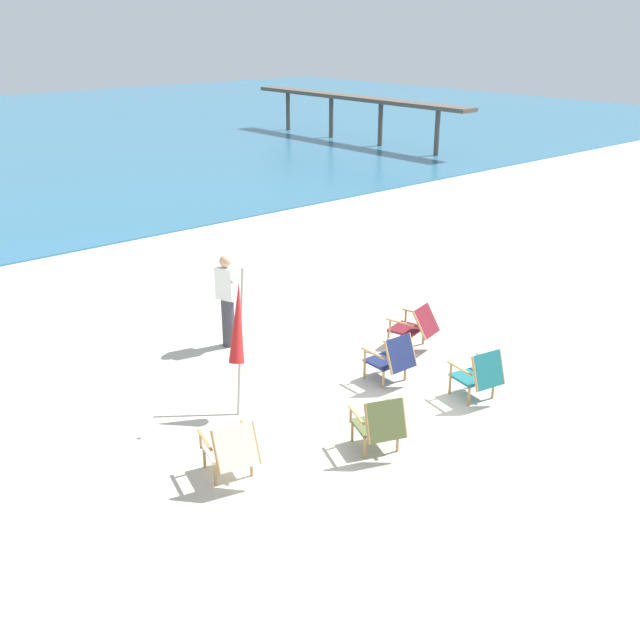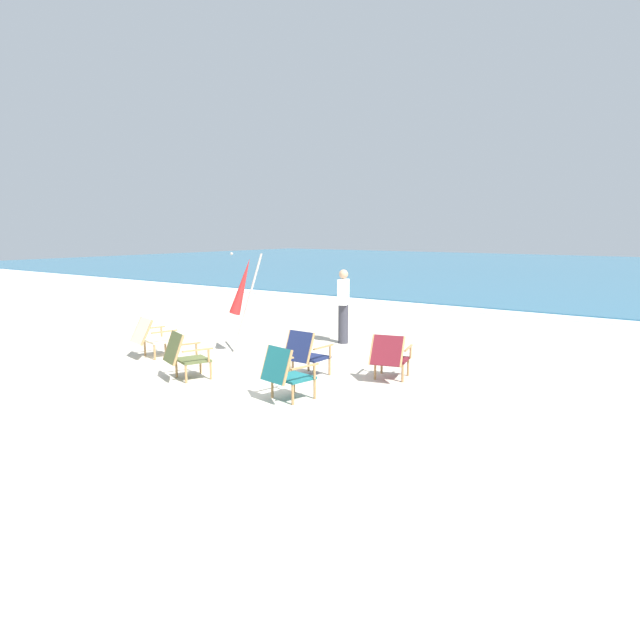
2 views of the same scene
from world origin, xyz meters
name	(u,v)px [view 1 (image 1 of 2)]	position (x,y,z in m)	size (l,w,h in m)	color
ground_plane	(417,411)	(0.00, 0.00, 0.00)	(80.00, 80.00, 0.00)	beige
surf_band	(103,252)	(0.00, 10.29, 0.03)	(80.00, 1.10, 0.06)	white
beach_chair_front_right	(231,449)	(-3.00, 0.32, 0.42)	(0.74, 0.86, 0.79)	beige
beach_chair_back_right	(392,358)	(0.36, 0.88, 0.43)	(0.61, 0.70, 0.81)	#19234C
beach_chair_back_left	(415,325)	(1.61, 1.55, 0.42)	(0.75, 0.89, 0.78)	maroon
beach_chair_far_center	(380,423)	(-1.20, -0.43, 0.43)	(0.78, 0.85, 0.81)	#515B33
beach_chair_front_left	(479,374)	(0.93, -0.36, 0.43)	(0.69, 0.77, 0.82)	#196066
umbrella_furled_red	(238,323)	(-1.88, 1.73, 1.34)	(0.61, 0.56, 2.05)	#B7B2A8
person_near_chairs	(227,300)	(-0.76, 3.72, 0.84)	(0.31, 0.39, 1.63)	#383842
pier_distant	(355,101)	(16.11, 18.68, 1.84)	(0.90, 12.87, 2.07)	brown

